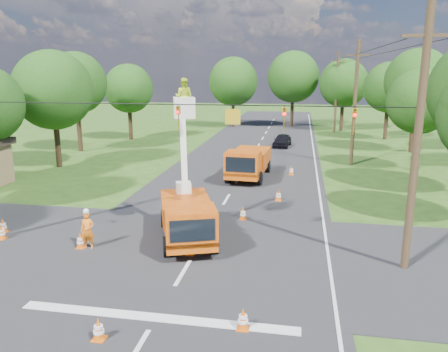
% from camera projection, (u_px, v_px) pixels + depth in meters
% --- Properties ---
extents(ground, '(140.00, 140.00, 0.00)m').
position_uv_depth(ground, '(247.00, 166.00, 35.94)').
color(ground, '#2A4A16').
rests_on(ground, ground).
extents(road_main, '(12.00, 100.00, 0.06)m').
position_uv_depth(road_main, '(247.00, 166.00, 35.94)').
color(road_main, black).
rests_on(road_main, ground).
extents(road_cross, '(56.00, 10.00, 0.07)m').
position_uv_depth(road_cross, '(195.00, 253.00, 18.70)').
color(road_cross, black).
rests_on(road_cross, ground).
extents(stop_bar, '(9.00, 0.45, 0.02)m').
position_uv_depth(stop_bar, '(156.00, 319.00, 13.72)').
color(stop_bar, silver).
rests_on(stop_bar, ground).
extents(edge_line, '(0.12, 90.00, 0.02)m').
position_uv_depth(edge_line, '(316.00, 168.00, 35.00)').
color(edge_line, silver).
rests_on(edge_line, ground).
extents(bucket_truck, '(3.86, 6.07, 7.31)m').
position_uv_depth(bucket_truck, '(187.00, 208.00, 19.75)').
color(bucket_truck, '#D0670E').
rests_on(bucket_truck, ground).
extents(second_truck, '(2.84, 6.39, 2.34)m').
position_uv_depth(second_truck, '(248.00, 162.00, 31.38)').
color(second_truck, '#D0670E').
rests_on(second_truck, ground).
extents(ground_worker, '(0.65, 0.45, 1.69)m').
position_uv_depth(ground_worker, '(88.00, 230.00, 18.97)').
color(ground_worker, orange).
rests_on(ground_worker, ground).
extents(distant_car, '(1.99, 4.01, 1.31)m').
position_uv_depth(distant_car, '(282.00, 140.00, 44.74)').
color(distant_car, black).
rests_on(distant_car, ground).
extents(traffic_cone_0, '(0.38, 0.38, 0.71)m').
position_uv_depth(traffic_cone_0, '(99.00, 329.00, 12.55)').
color(traffic_cone_0, '#DB580B').
rests_on(traffic_cone_0, ground).
extents(traffic_cone_1, '(0.38, 0.38, 0.71)m').
position_uv_depth(traffic_cone_1, '(243.00, 319.00, 13.07)').
color(traffic_cone_1, '#DB580B').
rests_on(traffic_cone_1, ground).
extents(traffic_cone_2, '(0.38, 0.38, 0.71)m').
position_uv_depth(traffic_cone_2, '(243.00, 213.00, 22.76)').
color(traffic_cone_2, '#DB580B').
rests_on(traffic_cone_2, ground).
extents(traffic_cone_3, '(0.38, 0.38, 0.71)m').
position_uv_depth(traffic_cone_3, '(278.00, 195.00, 26.10)').
color(traffic_cone_3, '#DB580B').
rests_on(traffic_cone_3, ground).
extents(traffic_cone_4, '(0.38, 0.38, 0.71)m').
position_uv_depth(traffic_cone_4, '(80.00, 241.00, 19.09)').
color(traffic_cone_4, '#DB580B').
rests_on(traffic_cone_4, ground).
extents(traffic_cone_5, '(0.38, 0.38, 0.71)m').
position_uv_depth(traffic_cone_5, '(1.00, 232.00, 20.08)').
color(traffic_cone_5, '#DB580B').
rests_on(traffic_cone_5, ground).
extents(traffic_cone_6, '(0.38, 0.38, 0.71)m').
position_uv_depth(traffic_cone_6, '(3.00, 226.00, 20.95)').
color(traffic_cone_6, '#DB580B').
rests_on(traffic_cone_6, ground).
extents(traffic_cone_7, '(0.38, 0.38, 0.71)m').
position_uv_depth(traffic_cone_7, '(291.00, 170.00, 32.61)').
color(traffic_cone_7, '#DB580B').
rests_on(traffic_cone_7, ground).
extents(traffic_cone_8, '(0.38, 0.38, 0.71)m').
position_uv_depth(traffic_cone_8, '(190.00, 247.00, 18.39)').
color(traffic_cone_8, '#DB580B').
rests_on(traffic_cone_8, ground).
extents(pole_right_near, '(1.80, 0.30, 10.00)m').
position_uv_depth(pole_right_near, '(417.00, 140.00, 16.08)').
color(pole_right_near, '#4C3823').
rests_on(pole_right_near, ground).
extents(pole_right_mid, '(1.80, 0.30, 10.00)m').
position_uv_depth(pole_right_mid, '(355.00, 103.00, 35.23)').
color(pole_right_mid, '#4C3823').
rests_on(pole_right_mid, ground).
extents(pole_right_far, '(1.80, 0.30, 10.00)m').
position_uv_depth(pole_right_far, '(336.00, 91.00, 54.38)').
color(pole_right_far, '#4C3823').
rests_on(pole_right_far, ground).
extents(signal_span, '(18.00, 0.29, 1.07)m').
position_uv_depth(signal_span, '(249.00, 116.00, 16.95)').
color(signal_span, black).
rests_on(signal_span, ground).
extents(tree_left_d, '(6.20, 6.20, 9.24)m').
position_uv_depth(tree_left_d, '(53.00, 90.00, 34.15)').
color(tree_left_d, '#382616').
rests_on(tree_left_d, ground).
extents(tree_left_e, '(5.80, 5.80, 9.41)m').
position_uv_depth(tree_left_e, '(76.00, 83.00, 41.07)').
color(tree_left_e, '#382616').
rests_on(tree_left_e, ground).
extents(tree_left_f, '(5.40, 5.40, 8.40)m').
position_uv_depth(tree_left_f, '(129.00, 89.00, 48.58)').
color(tree_left_f, '#382616').
rests_on(tree_left_f, ground).
extents(tree_right_c, '(5.00, 5.00, 7.83)m').
position_uv_depth(tree_right_c, '(420.00, 102.00, 33.44)').
color(tree_right_c, '#382616').
rests_on(tree_right_c, ground).
extents(tree_right_d, '(6.00, 6.00, 9.70)m').
position_uv_depth(tree_right_d, '(418.00, 81.00, 40.51)').
color(tree_right_d, '#382616').
rests_on(tree_right_d, ground).
extents(tree_right_e, '(5.60, 5.60, 8.63)m').
position_uv_depth(tree_right_e, '(389.00, 87.00, 48.54)').
color(tree_right_e, '#382616').
rests_on(tree_right_e, ground).
extents(tree_far_a, '(6.60, 6.60, 9.50)m').
position_uv_depth(tree_far_a, '(233.00, 82.00, 59.27)').
color(tree_far_a, '#382616').
rests_on(tree_far_a, ground).
extents(tree_far_b, '(7.00, 7.00, 10.32)m').
position_uv_depth(tree_far_b, '(293.00, 77.00, 59.69)').
color(tree_far_b, '#382616').
rests_on(tree_far_b, ground).
extents(tree_far_c, '(6.20, 6.20, 9.18)m').
position_uv_depth(tree_far_c, '(344.00, 83.00, 55.91)').
color(tree_far_c, '#382616').
rests_on(tree_far_c, ground).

